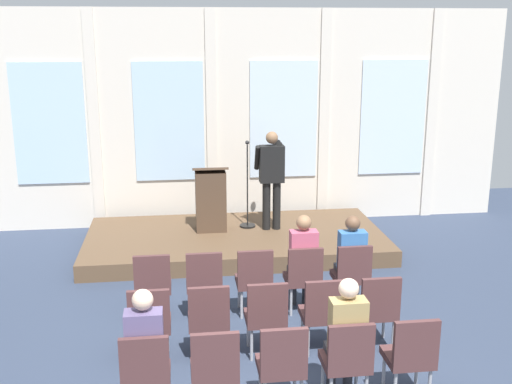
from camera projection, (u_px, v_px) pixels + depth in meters
The scene contains 24 objects.
rear_partition at pixel (229, 119), 11.77m from camera, with size 10.81×0.14×4.07m.
stage_platform at pixel (235, 241), 10.77m from camera, with size 5.08×2.50×0.27m, color brown.
speaker at pixel (271, 173), 10.73m from camera, with size 0.52×0.69×1.73m.
mic_stand at pixel (247, 208), 11.01m from camera, with size 0.28×0.28×1.55m.
lectern at pixel (211, 199), 10.78m from camera, with size 0.60×0.48×1.16m.
chair_r0_c0 at pixel (153, 282), 7.99m from camera, with size 0.46×0.44×0.94m.
chair_r0_c1 at pixel (204, 280), 8.07m from camera, with size 0.46×0.44×0.94m.
chair_r0_c2 at pixel (254, 277), 8.15m from camera, with size 0.46×0.44×0.94m.
chair_r0_c3 at pixel (304, 275), 8.23m from camera, with size 0.46×0.44×0.94m.
audience_r0_c3 at pixel (303, 258), 8.25m from camera, with size 0.36×0.39×1.34m.
chair_r0_c4 at pixel (352, 272), 8.31m from camera, with size 0.46×0.44×0.94m.
audience_r0_c4 at pixel (351, 257), 8.34m from camera, with size 0.36×0.39×1.31m.
chair_r1_c0 at pixel (150, 320), 6.95m from camera, with size 0.46×0.44×0.94m.
chair_r1_c1 at pixel (209, 317), 7.03m from camera, with size 0.46×0.44×0.94m.
chair_r1_c2 at pixel (266, 313), 7.11m from camera, with size 0.46×0.44×0.94m.
chair_r1_c3 at pixel (322, 310), 7.19m from camera, with size 0.46×0.44×0.94m.
chair_r1_c4 at pixel (377, 307), 7.28m from camera, with size 0.46×0.44×0.94m.
chair_r2_c0 at pixel (146, 371), 5.92m from camera, with size 0.46×0.44×0.94m.
audience_r2_c0 at pixel (145, 347), 5.94m from camera, with size 0.36×0.39×1.35m.
chair_r2_c1 at pixel (215, 366), 6.00m from camera, with size 0.46×0.44×0.94m.
chair_r2_c2 at pixel (282, 362), 6.08m from camera, with size 0.46×0.44×0.94m.
chair_r2_c3 at pixel (347, 357), 6.16m from camera, with size 0.46×0.44×0.94m.
audience_r2_c3 at pixel (346, 334), 6.18m from camera, with size 0.36×0.39×1.35m.
chair_r2_c4 at pixel (411, 353), 6.24m from camera, with size 0.46×0.44×0.94m.
Camera 1 is at (-0.95, -5.63, 3.68)m, focal length 43.67 mm.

